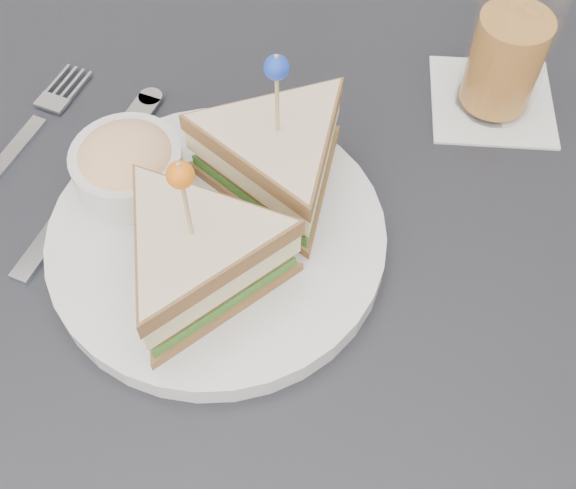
# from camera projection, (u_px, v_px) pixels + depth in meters

# --- Properties ---
(table) EXTENTS (0.80, 0.80, 0.75)m
(table) POSITION_uv_depth(u_px,v_px,m) (278.00, 336.00, 0.62)
(table) COLOR black
(table) RESTS_ON ground
(plate_meal) EXTENTS (0.30, 0.28, 0.16)m
(plate_meal) POSITION_uv_depth(u_px,v_px,m) (223.00, 209.00, 0.55)
(plate_meal) COLOR silver
(plate_meal) RESTS_ON table
(cutlery_fork) EXTENTS (0.12, 0.18, 0.01)m
(cutlery_fork) POSITION_uv_depth(u_px,v_px,m) (28.00, 133.00, 0.64)
(cutlery_fork) COLOR silver
(cutlery_fork) RESTS_ON table
(cutlery_knife) EXTENTS (0.13, 0.20, 0.01)m
(cutlery_knife) POSITION_uv_depth(u_px,v_px,m) (87.00, 185.00, 0.61)
(cutlery_knife) COLOR silver
(cutlery_knife) RESTS_ON table
(drink_set) EXTENTS (0.13, 0.13, 0.14)m
(drink_set) POSITION_uv_depth(u_px,v_px,m) (509.00, 49.00, 0.61)
(drink_set) COLOR silver
(drink_set) RESTS_ON table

